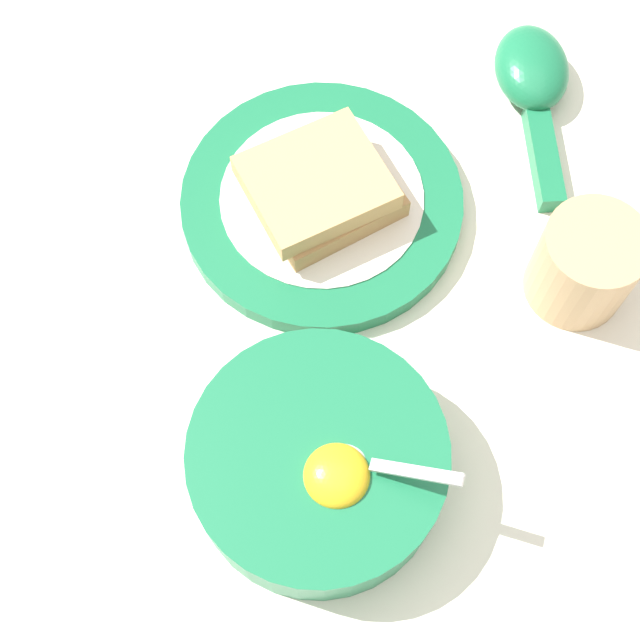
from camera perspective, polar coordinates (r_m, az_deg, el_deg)
ground_plane at (r=0.60m, az=4.02°, el=-0.19°), size 3.00×3.00×0.00m
egg_bowl at (r=0.54m, az=-0.11°, el=-9.08°), size 0.16×0.15×0.08m
toast_plate at (r=0.63m, az=0.12°, el=7.53°), size 0.20×0.20×0.02m
toast_sandwich at (r=0.61m, az=-0.04°, el=8.50°), size 0.12×0.12×0.03m
soup_spoon at (r=0.70m, az=13.48°, el=14.73°), size 0.07×0.16×0.03m
drinking_cup at (r=0.61m, az=16.64°, el=3.49°), size 0.07×0.07×0.07m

